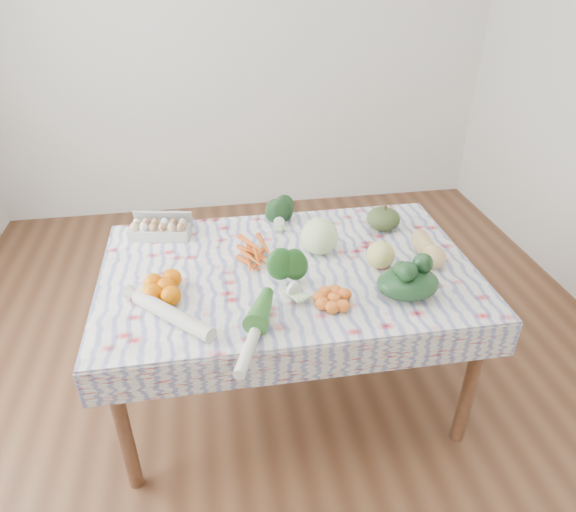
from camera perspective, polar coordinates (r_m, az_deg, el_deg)
The scene contains 17 objects.
ground at distance 2.79m, azimuth -0.00°, elevation -14.46°, with size 4.50×4.50×0.00m, color #56321D.
wall_back at distance 4.22m, azimuth -5.46°, elevation 23.18°, with size 4.00×0.04×2.80m, color silver.
dining_table at distance 2.35m, azimuth -0.00°, elevation -2.94°, with size 1.60×1.00×0.75m.
tablecloth at distance 2.31m, azimuth -0.00°, elevation -1.35°, with size 1.66×1.06×0.01m, color silver.
egg_carton at distance 2.60m, azimuth -14.07°, elevation 2.78°, with size 0.29×0.12×0.08m, color #AEAEA8.
carrot_bunch at distance 2.36m, azimuth -3.62°, elevation 0.10°, with size 0.22×0.20×0.04m, color #D15013.
kale_bunch at distance 2.62m, azimuth -1.16°, elevation 4.77°, with size 0.15×0.13×0.13m, color #173818.
kabocha_squash at distance 2.64m, azimuth 10.54°, elevation 4.12°, with size 0.17×0.17×0.11m, color #3E5025.
cabbage at distance 2.38m, azimuth 3.51°, elevation 2.21°, with size 0.17×0.17×0.17m, color #C7E395.
butternut_squash at distance 2.42m, azimuth 15.35°, elevation 0.82°, with size 0.11×0.24×0.11m, color tan.
orange_cluster at distance 2.16m, azimuth -13.37°, elevation -3.34°, with size 0.26×0.26×0.09m, color #E96800.
broccoli at distance 2.12m, azimuth -0.07°, elevation -2.61°, with size 0.16×0.16×0.12m, color #1D511A.
mandarin_cluster at distance 2.07m, azimuth 5.10°, elevation -4.67°, with size 0.19×0.19×0.06m, color orange.
grapefruit at distance 2.31m, azimuth 10.25°, elevation 0.15°, with size 0.12×0.12×0.12m, color #D4C967.
spinach_bag at distance 2.16m, azimuth 13.17°, elevation -2.93°, with size 0.26×0.21×0.11m, color black.
daikon at distance 2.02m, azimuth -12.69°, elevation -6.43°, with size 0.06×0.06×0.43m, color beige.
leek at distance 1.91m, azimuth -3.74°, elevation -8.54°, with size 0.05×0.05×0.43m, color beige.
Camera 1 is at (-0.32, -1.91, 2.02)m, focal length 32.00 mm.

